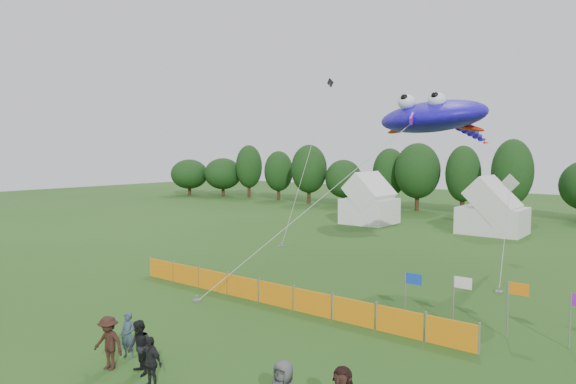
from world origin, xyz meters
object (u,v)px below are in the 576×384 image
Objects in this scene: barrier_fence at (275,295)px; spectator_d at (150,362)px; tent_right at (493,212)px; spectator_a at (128,335)px; spectator_b at (139,348)px; spectator_c at (108,343)px; stingray_kite at (436,118)px; tent_left at (370,203)px.

spectator_d is (2.20, -8.39, 0.26)m from barrier_fence.
tent_right is at bearing 86.88° from spectator_d.
spectator_a is at bearing -92.88° from tent_right.
barrier_fence is 10.61× the size of spectator_b.
barrier_fence is 8.42m from spectator_c.
tent_right is at bearing 86.69° from barrier_fence.
tent_right is 18.17m from stingray_kite.
tent_right reaches higher than spectator_c.
spectator_a is at bearing 94.82° from spectator_c.
barrier_fence is 8.15m from spectator_b.
tent_right is at bearing 106.25° from spectator_b.
stingray_kite reaches higher than spectator_d.
tent_right is 3.07× the size of spectator_b.
barrier_fence is 8.68m from spectator_d.
spectator_a is 19.48m from stingray_kite.
spectator_d is at bearing -88.92° from tent_right.
spectator_d is at bearing -1.93° from spectator_b.
spectator_c is (0.29, -0.92, 0.08)m from spectator_a.
tent_left is 11.17m from tent_right.
barrier_fence is at bearing -69.63° from tent_left.
spectator_a reaches higher than barrier_fence.
spectator_d is at bearing -70.98° from tent_left.
tent_right is at bearing 70.35° from spectator_a.
stingray_kite is (1.70, -16.73, 6.88)m from tent_right.
barrier_fence is 11.72× the size of spectator_d.
spectator_c is (0.11, -8.41, 0.35)m from barrier_fence.
spectator_c is at bearing -89.05° from spectator_a.
spectator_a is 0.97m from spectator_c.
spectator_b is at bearing -81.46° from barrier_fence.
spectator_b is 1.10× the size of spectator_d.
tent_left is at bearing 92.92° from spectator_c.
stingray_kite reaches higher than barrier_fence.
spectator_a is 1.50m from spectator_b.
tent_left is at bearing 124.48° from spectator_b.
spectator_d is at bearing -75.29° from barrier_fence.
spectator_d is (0.66, -35.07, -1.08)m from tent_right.
spectator_a is at bearing -101.09° from stingray_kite.
barrier_fence is 11.62× the size of spectator_a.
tent_left reaches higher than tent_right.
tent_right reaches higher than barrier_fence.
barrier_fence is 0.89× the size of stingray_kite.
barrier_fence is (-1.54, -26.68, -1.34)m from tent_right.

